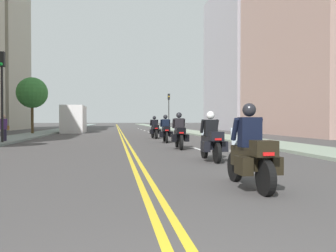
{
  "coord_description": "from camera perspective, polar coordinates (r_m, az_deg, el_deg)",
  "views": [
    {
      "loc": [
        -0.64,
        -1.58,
        1.3
      ],
      "look_at": [
        1.68,
        14.1,
        1.05
      ],
      "focal_mm": 38.76,
      "sensor_mm": 36.0,
      "label": 1
    }
  ],
  "objects": [
    {
      "name": "ground_plane",
      "position": [
        49.61,
        -7.68,
        -0.6
      ],
      "size": [
        264.0,
        264.0,
        0.0
      ],
      "primitive_type": "plane",
      "color": "#444141"
    },
    {
      "name": "sidewalk_left",
      "position": [
        50.08,
        -16.33,
        -0.55
      ],
      "size": [
        2.66,
        144.0,
        0.12
      ],
      "primitive_type": "cube",
      "color": "gray",
      "rests_on": "ground"
    },
    {
      "name": "sidewalk_right",
      "position": [
        50.27,
        0.93,
        -0.5
      ],
      "size": [
        2.66,
        144.0,
        0.12
      ],
      "primitive_type": "cube",
      "color": "gray",
      "rests_on": "ground"
    },
    {
      "name": "centreline_yellow_inner",
      "position": [
        49.6,
        -7.82,
        -0.6
      ],
      "size": [
        0.12,
        132.0,
        0.01
      ],
      "primitive_type": "cube",
      "color": "yellow",
      "rests_on": "ground"
    },
    {
      "name": "centreline_yellow_outer",
      "position": [
        49.61,
        -7.54,
        -0.59
      ],
      "size": [
        0.12,
        132.0,
        0.01
      ],
      "primitive_type": "cube",
      "color": "yellow",
      "rests_on": "ground"
    },
    {
      "name": "lane_dashes_white",
      "position": [
        30.84,
        -1.45,
        -1.5
      ],
      "size": [
        0.14,
        56.4,
        0.01
      ],
      "color": "silver",
      "rests_on": "ground"
    },
    {
      "name": "building_right_1",
      "position": [
        36.42,
        21.31,
        15.26
      ],
      "size": [
        6.81,
        17.14,
        20.74
      ],
      "color": "tan",
      "rests_on": "ground"
    },
    {
      "name": "building_right_2",
      "position": [
        51.9,
        11.23,
        10.24
      ],
      "size": [
        6.31,
        15.94,
        19.45
      ],
      "color": "#AFAAB3",
      "rests_on": "ground"
    },
    {
      "name": "motorcycle_0",
      "position": [
        7.05,
        12.94,
        -4.38
      ],
      "size": [
        0.77,
        2.14,
        1.63
      ],
      "rotation": [
        0.0,
        0.0,
        0.02
      ],
      "color": "black",
      "rests_on": "ground"
    },
    {
      "name": "motorcycle_1",
      "position": [
        11.62,
        6.83,
        -2.27
      ],
      "size": [
        0.77,
        2.11,
        1.59
      ],
      "rotation": [
        0.0,
        0.0,
        0.01
      ],
      "color": "black",
      "rests_on": "ground"
    },
    {
      "name": "motorcycle_2",
      "position": [
        16.45,
        1.78,
        -1.27
      ],
      "size": [
        0.78,
        2.29,
        1.66
      ],
      "rotation": [
        0.0,
        0.0,
        -0.06
      ],
      "color": "black",
      "rests_on": "ground"
    },
    {
      "name": "motorcycle_3",
      "position": [
        21.16,
        -0.38,
        -0.79
      ],
      "size": [
        0.78,
        2.1,
        1.63
      ],
      "rotation": [
        0.0,
        0.0,
        -0.04
      ],
      "color": "black",
      "rests_on": "ground"
    },
    {
      "name": "motorcycle_4",
      "position": [
        25.86,
        -2.13,
        -0.54
      ],
      "size": [
        0.78,
        2.18,
        1.62
      ],
      "rotation": [
        0.0,
        0.0,
        0.06
      ],
      "color": "black",
      "rests_on": "ground"
    },
    {
      "name": "traffic_cone_1",
      "position": [
        18.51,
        11.18,
        -1.9
      ],
      "size": [
        0.37,
        0.37,
        0.81
      ],
      "color": "black",
      "rests_on": "ground"
    },
    {
      "name": "traffic_light_near",
      "position": [
        21.48,
        -24.65,
        6.44
      ],
      "size": [
        0.28,
        0.38,
        4.97
      ],
      "color": "black",
      "rests_on": "ground"
    },
    {
      "name": "traffic_light_far",
      "position": [
        48.74,
        0.13,
        3.32
      ],
      "size": [
        0.28,
        0.38,
        4.87
      ],
      "color": "black",
      "rests_on": "ground"
    },
    {
      "name": "pedestrian_0",
      "position": [
        22.76,
        -24.4,
        -0.35
      ],
      "size": [
        0.5,
        0.27,
        1.62
      ],
      "rotation": [
        0.0,
        0.0,
        0.14
      ],
      "color": "#29243A",
      "rests_on": "ground"
    },
    {
      "name": "street_tree_1",
      "position": [
        35.35,
        -20.58,
        4.9
      ],
      "size": [
        2.8,
        2.8,
        5.21
      ],
      "color": "#4D3B22",
      "rests_on": "ground"
    },
    {
      "name": "parked_truck",
      "position": [
        39.32,
        -14.5,
        0.84
      ],
      "size": [
        2.2,
        6.5,
        2.8
      ],
      "color": "#B1B5D3",
      "rests_on": "ground"
    }
  ]
}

